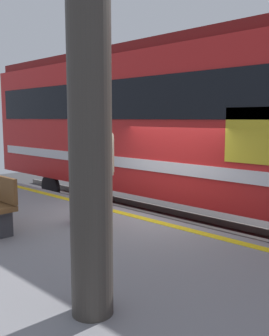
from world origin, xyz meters
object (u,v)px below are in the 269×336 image
train_carriage (192,119)px  passenger (101,164)px  handbag (80,212)px  station_column (90,104)px

train_carriage → passenger: train_carriage is taller
handbag → station_column: station_column is taller
passenger → handbag: bearing=18.5°
passenger → handbag: (0.40, 0.13, -0.86)m
passenger → station_column: 3.01m
handbag → station_column: size_ratio=0.11×
train_carriage → station_column: bearing=117.7°
passenger → station_column: bearing=137.9°
handbag → station_column: (-2.54, 1.80, 1.72)m
train_carriage → station_column: (-2.81, 5.33, 0.15)m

